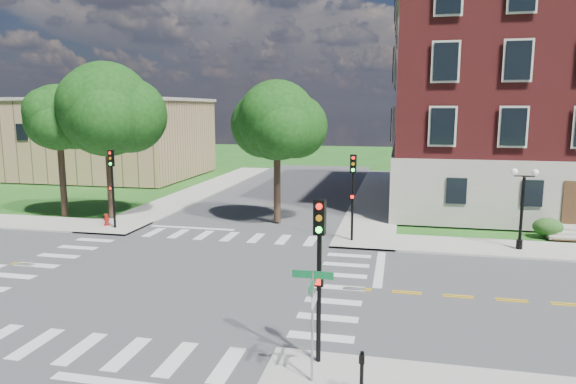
% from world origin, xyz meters
% --- Properties ---
extents(ground, '(160.00, 160.00, 0.00)m').
position_xyz_m(ground, '(0.00, 0.00, 0.00)').
color(ground, '#205818').
rests_on(ground, ground).
extents(road_ew, '(90.00, 12.00, 0.01)m').
position_xyz_m(road_ew, '(0.00, 0.00, 0.01)').
color(road_ew, '#3D3D3F').
rests_on(road_ew, ground).
extents(road_ns, '(12.00, 90.00, 0.01)m').
position_xyz_m(road_ns, '(0.00, 0.00, 0.01)').
color(road_ns, '#3D3D3F').
rests_on(road_ns, ground).
extents(sidewalk_ne, '(34.00, 34.00, 0.12)m').
position_xyz_m(sidewalk_ne, '(15.38, 15.38, 0.06)').
color(sidewalk_ne, '#9E9B93').
rests_on(sidewalk_ne, ground).
extents(sidewalk_nw, '(34.00, 34.00, 0.12)m').
position_xyz_m(sidewalk_nw, '(-15.38, 15.38, 0.06)').
color(sidewalk_nw, '#9E9B93').
rests_on(sidewalk_nw, ground).
extents(crosswalk_east, '(2.20, 10.20, 0.02)m').
position_xyz_m(crosswalk_east, '(7.20, 0.00, 0.00)').
color(crosswalk_east, silver).
rests_on(crosswalk_east, ground).
extents(stop_bar_east, '(0.40, 5.50, 0.00)m').
position_xyz_m(stop_bar_east, '(8.80, 3.00, 0.00)').
color(stop_bar_east, silver).
rests_on(stop_bar_east, ground).
extents(secondary_building, '(20.40, 15.40, 8.30)m').
position_xyz_m(secondary_building, '(-22.00, 30.00, 4.28)').
color(secondary_building, '#9D8756').
rests_on(secondary_building, ground).
extents(tree_b, '(4.36, 4.36, 8.87)m').
position_xyz_m(tree_b, '(-12.76, 9.94, 6.76)').
color(tree_b, '#2F2217').
rests_on(tree_b, ground).
extents(tree_c, '(6.13, 6.13, 10.28)m').
position_xyz_m(tree_c, '(-9.22, 9.98, 7.32)').
color(tree_c, '#2F2217').
rests_on(tree_c, ground).
extents(tree_d, '(5.06, 5.06, 9.07)m').
position_xyz_m(tree_d, '(1.91, 11.20, 6.63)').
color(tree_d, '#2F2217').
rests_on(tree_d, ground).
extents(traffic_signal_se, '(0.35, 0.39, 4.80)m').
position_xyz_m(traffic_signal_se, '(7.40, -6.62, 3.19)').
color(traffic_signal_se, black).
rests_on(traffic_signal_se, ground).
extents(traffic_signal_ne, '(0.34, 0.39, 4.80)m').
position_xyz_m(traffic_signal_ne, '(7.07, 7.49, 3.19)').
color(traffic_signal_ne, black).
rests_on(traffic_signal_ne, ground).
extents(traffic_signal_nw, '(0.38, 0.45, 4.80)m').
position_xyz_m(traffic_signal_nw, '(-7.51, 7.44, 3.19)').
color(traffic_signal_nw, black).
rests_on(traffic_signal_nw, ground).
extents(twin_lamp_west, '(1.36, 0.36, 4.23)m').
position_xyz_m(twin_lamp_west, '(15.82, 7.59, 2.52)').
color(twin_lamp_west, black).
rests_on(twin_lamp_west, ground).
extents(street_sign_pole, '(1.10, 1.10, 3.10)m').
position_xyz_m(street_sign_pole, '(7.41, -7.74, 2.31)').
color(street_sign_pole, gray).
rests_on(street_sign_pole, ground).
extents(push_button_post, '(0.14, 0.21, 1.20)m').
position_xyz_m(push_button_post, '(8.76, -8.18, 0.80)').
color(push_button_post, black).
rests_on(push_button_post, ground).
extents(fire_hydrant, '(0.35, 0.35, 0.75)m').
position_xyz_m(fire_hydrant, '(-8.34, 7.89, 0.46)').
color(fire_hydrant, '#9A110B').
rests_on(fire_hydrant, ground).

